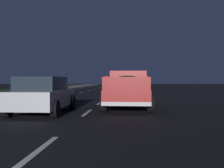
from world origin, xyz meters
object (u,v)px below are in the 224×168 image
Objects in this scene: sedan_silver at (43,95)px; sedan_green at (127,84)px; pickup_truck at (128,89)px; sedan_white at (128,85)px; sedan_red at (52,87)px.

sedan_silver is 1.00× the size of sedan_green.
sedan_green is at bearing 0.43° from pickup_truck.
sedan_green is at bearing 1.05° from sedan_white.
sedan_red is at bearing 14.19° from sedan_silver.
pickup_truck is 19.50m from sedan_white.
pickup_truck is 4.24m from sedan_silver.
sedan_white is 1.01× the size of sedan_green.
pickup_truck is at bearing -57.28° from sedan_silver.
sedan_red is 20.31m from sedan_green.
pickup_truck is at bearing -179.89° from sedan_white.
pickup_truck is at bearing -179.57° from sedan_green.
sedan_green is (32.05, -3.34, 0.00)m from sedan_silver.
sedan_silver is at bearing 122.72° from pickup_truck.
pickup_truck reaches higher than sedan_green.
sedan_red is at bearing 161.06° from sedan_green.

